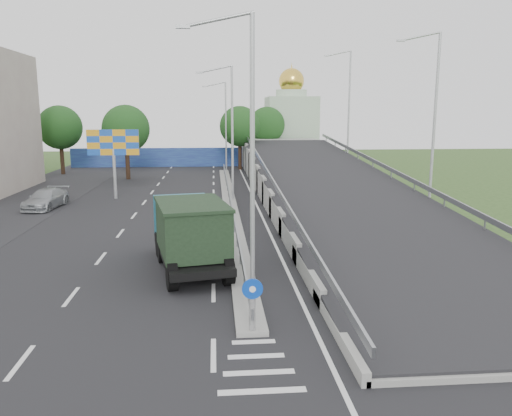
{
  "coord_description": "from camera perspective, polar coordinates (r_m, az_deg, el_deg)",
  "views": [
    {
      "loc": [
        -1.09,
        -12.17,
        6.79
      ],
      "look_at": [
        0.91,
        11.71,
        2.2
      ],
      "focal_mm": 35.0,
      "sensor_mm": 36.0,
      "label": 1
    }
  ],
  "objects": [
    {
      "name": "tree_ramp_far",
      "position": [
        67.57,
        1.26,
        9.47
      ],
      "size": [
        4.8,
        4.8,
        7.6
      ],
      "color": "black",
      "rests_on": "ground"
    },
    {
      "name": "dump_truck",
      "position": [
        22.13,
        -7.64,
        -2.51
      ],
      "size": [
        3.85,
        7.4,
        3.1
      ],
      "rotation": [
        0.0,
        0.0,
        0.19
      ],
      "color": "black",
      "rests_on": "ground"
    },
    {
      "name": "blue_wall",
      "position": [
        64.48,
        -7.39,
        5.77
      ],
      "size": [
        30.0,
        0.5,
        2.4
      ],
      "primitive_type": "cube",
      "color": "navy",
      "rests_on": "ground"
    },
    {
      "name": "median_guardrail",
      "position": [
        36.69,
        -3.02,
        1.35
      ],
      "size": [
        0.09,
        44.0,
        0.71
      ],
      "color": "gray",
      "rests_on": "median"
    },
    {
      "name": "tree_left_mid",
      "position": [
        52.95,
        -14.64,
        8.75
      ],
      "size": [
        4.8,
        4.8,
        7.6
      ],
      "color": "black",
      "rests_on": "ground"
    },
    {
      "name": "median",
      "position": [
        36.8,
        -3.01,
        0.35
      ],
      "size": [
        1.0,
        44.0,
        0.2
      ],
      "primitive_type": "cube",
      "color": "gray",
      "rests_on": "ground"
    },
    {
      "name": "lamp_post_far",
      "position": [
        58.19,
        -3.65,
        9.85
      ],
      "size": [
        2.74,
        0.18,
        10.08
      ],
      "color": "#B2B5B7",
      "rests_on": "median"
    },
    {
      "name": "road_surface",
      "position": [
        32.94,
        -8.01,
        -1.17
      ],
      "size": [
        26.0,
        90.0,
        0.04
      ],
      "primitive_type": "cube",
      "color": "black",
      "rests_on": "ground"
    },
    {
      "name": "ground",
      "position": [
        13.98,
        0.3,
        -18.21
      ],
      "size": [
        160.0,
        160.0,
        0.0
      ],
      "primitive_type": "plane",
      "color": "#2D4C1E",
      "rests_on": "ground"
    },
    {
      "name": "church",
      "position": [
        73.03,
        4.01,
        9.65
      ],
      "size": [
        7.0,
        7.0,
        13.8
      ],
      "color": "#B2CCAD",
      "rests_on": "ground"
    },
    {
      "name": "tree_median_far",
      "position": [
        60.27,
        -1.87,
        9.3
      ],
      "size": [
        4.8,
        4.8,
        7.6
      ],
      "color": "black",
      "rests_on": "ground"
    },
    {
      "name": "billboard",
      "position": [
        41.03,
        -16.0,
        6.78
      ],
      "size": [
        4.0,
        0.24,
        5.5
      ],
      "color": "#B2B5B7",
      "rests_on": "ground"
    },
    {
      "name": "lamp_post_mid",
      "position": [
        38.2,
        -3.02,
        9.35
      ],
      "size": [
        2.74,
        0.18,
        10.08
      ],
      "color": "#B2B5B7",
      "rests_on": "median"
    },
    {
      "name": "lamp_post_near",
      "position": [
        18.24,
        -1.02,
        7.76
      ],
      "size": [
        2.74,
        0.18,
        10.08
      ],
      "color": "#B2B5B7",
      "rests_on": "median"
    },
    {
      "name": "overpass_ramp",
      "position": [
        37.52,
        8.51,
        3.0
      ],
      "size": [
        10.0,
        50.0,
        3.5
      ],
      "color": "gray",
      "rests_on": "ground"
    },
    {
      "name": "tree_left_far",
      "position": [
        59.64,
        -21.5,
        8.55
      ],
      "size": [
        4.8,
        4.8,
        7.6
      ],
      "color": "black",
      "rests_on": "ground"
    },
    {
      "name": "sign_bollard",
      "position": [
        15.5,
        -0.42,
        -10.96
      ],
      "size": [
        0.64,
        0.23,
        1.67
      ],
      "color": "black",
      "rests_on": "median"
    },
    {
      "name": "parked_car_d",
      "position": [
        38.93,
        -22.89,
        0.97
      ],
      "size": [
        2.5,
        4.98,
        1.39
      ],
      "primitive_type": "imported",
      "rotation": [
        0.0,
        0.0,
        -0.12
      ],
      "color": "#919599",
      "rests_on": "ground"
    }
  ]
}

